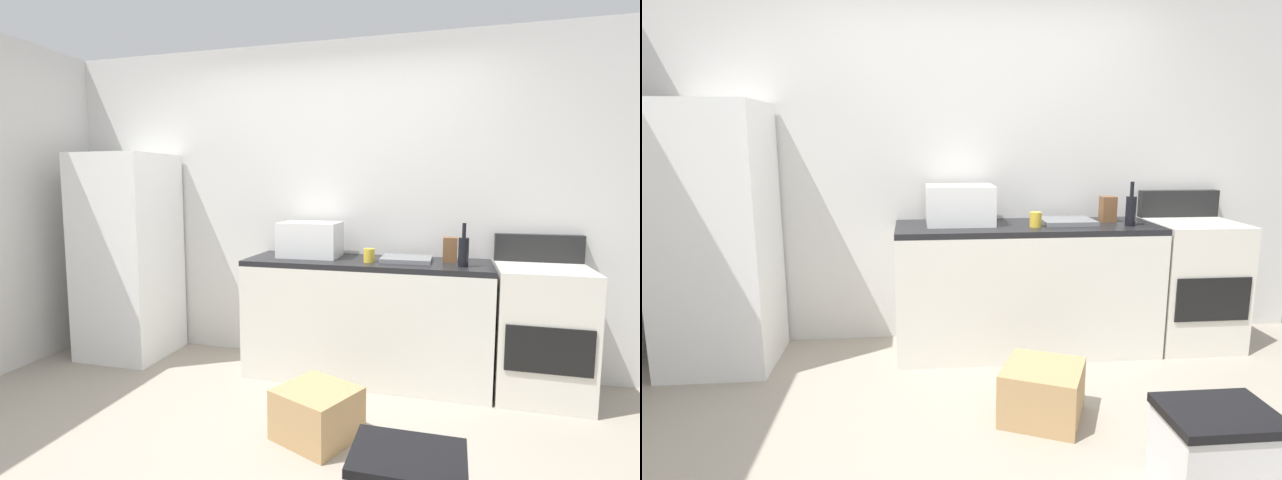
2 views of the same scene
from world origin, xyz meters
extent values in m
plane|color=#9E9384|center=(0.00, 0.00, 0.00)|extent=(6.00, 6.00, 0.00)
cube|color=silver|center=(0.00, 1.55, 1.30)|extent=(5.00, 0.10, 2.60)
cube|color=silver|center=(0.30, 1.20, 0.43)|extent=(1.80, 0.60, 0.86)
cube|color=black|center=(0.30, 1.20, 0.88)|extent=(1.80, 0.60, 0.04)
cube|color=white|center=(-1.75, 1.15, 0.86)|extent=(0.68, 0.66, 1.71)
cube|color=silver|center=(1.52, 1.20, 0.45)|extent=(0.60, 0.60, 0.90)
cube|color=black|center=(1.52, 0.90, 0.42)|extent=(0.52, 0.02, 0.30)
cube|color=black|center=(1.52, 1.46, 1.00)|extent=(0.60, 0.08, 0.20)
cube|color=white|center=(-0.16, 1.26, 1.04)|extent=(0.46, 0.34, 0.27)
cube|color=slate|center=(0.59, 1.23, 0.92)|extent=(0.36, 0.32, 0.03)
cylinder|color=black|center=(0.99, 1.09, 1.00)|extent=(0.07, 0.07, 0.20)
cylinder|color=black|center=(0.99, 1.09, 1.15)|extent=(0.03, 0.03, 0.10)
cylinder|color=gold|center=(0.34, 1.10, 0.95)|extent=(0.08, 0.08, 0.10)
cube|color=brown|center=(0.90, 1.28, 0.99)|extent=(0.10, 0.10, 0.18)
cube|color=tan|center=(0.20, 0.23, 0.15)|extent=(0.54, 0.53, 0.29)
cube|color=black|center=(0.77, -0.44, 0.36)|extent=(0.46, 0.36, 0.04)
camera|label=1|loc=(0.92, -2.26, 1.44)|focal=26.57mm
camera|label=2|loc=(-0.48, -2.35, 1.49)|focal=29.76mm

